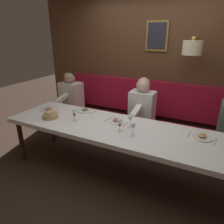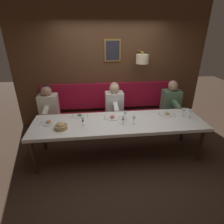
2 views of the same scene
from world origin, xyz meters
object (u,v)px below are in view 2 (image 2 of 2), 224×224
Objects in this scene: diner_middle at (48,103)px; wine_glass_0 at (190,112)px; wine_glass_1 at (125,114)px; wine_glass_3 at (134,118)px; diner_near at (114,101)px; wine_glass_2 at (123,118)px; wine_glass_4 at (83,120)px; bread_bowl at (61,126)px; dining_table at (119,124)px; diner_nearest at (171,98)px; wine_glass_5 at (183,111)px.

diner_middle is 4.82× the size of wine_glass_0.
diner_middle is 1.77m from wine_glass_1.
diner_middle is 4.82× the size of wine_glass_1.
diner_middle reaches higher than wine_glass_3.
diner_near is at bearing 12.62° from wine_glass_3.
wine_glass_2 is at bearing 94.84° from wine_glass_0.
wine_glass_4 is at bearing 144.54° from diner_near.
wine_glass_3 reaches higher than bread_bowl.
dining_table is at bearing 90.76° from wine_glass_0.
diner_nearest is 4.82× the size of wine_glass_5.
dining_table is 19.40× the size of wine_glass_0.
wine_glass_5 reaches higher than dining_table.
wine_glass_2 is 1.24m from wine_glass_5.
wine_glass_3 is 0.75× the size of bread_bowl.
wine_glass_1 is 0.75× the size of bread_bowl.
wine_glass_5 is at bearing -88.82° from wine_glass_1.
wine_glass_0 is (-0.86, -1.36, 0.04)m from diner_near.
bread_bowl is (-1.03, 2.40, -0.03)m from diner_nearest.
wine_glass_4 is at bearing -140.70° from diner_middle.
diner_near is at bearing 7.47° from wine_glass_1.
wine_glass_0 and wine_glass_5 have the same top height.
diner_near is 4.82× the size of wine_glass_1.
bread_bowl is at bearing 102.25° from wine_glass_4.
wine_glass_3 is at bearing 102.13° from wine_glass_5.
diner_near is at bearing -45.41° from bread_bowl.
wine_glass_3 is (-1.01, -1.69, 0.04)m from diner_middle.
dining_table is 1.69m from diner_middle.
wine_glass_5 is (0.19, -1.22, 0.00)m from wine_glass_2.
dining_table is 0.23m from wine_glass_1.
dining_table is 4.02× the size of diner_nearest.
wine_glass_5 is at bearing -83.94° from bread_bowl.
wine_glass_1 is (-0.81, 1.25, 0.04)m from diner_nearest.
diner_nearest is 4.82× the size of wine_glass_2.
wine_glass_4 is 1.95m from wine_glass_5.
wine_glass_0 is (-0.86, -2.82, 0.04)m from diner_middle.
diner_near reaches higher than wine_glass_5.
wine_glass_2 is at bearing -146.26° from dining_table.
dining_table is at bearing 33.74° from wine_glass_2.
wine_glass_0 is 1.00× the size of wine_glass_4.
wine_glass_3 is at bearing 97.41° from wine_glass_0.
diner_nearest is 1.00× the size of diner_middle.
wine_glass_1 and wine_glass_5 have the same top height.
wine_glass_1 is at bearing 31.14° from wine_glass_3.
wine_glass_5 is at bearing -81.33° from wine_glass_2.
wine_glass_0 reaches higher than dining_table.
wine_glass_0 is 1.00× the size of wine_glass_2.
diner_nearest and diner_near have the same top height.
diner_middle is 4.82× the size of wine_glass_4.
wine_glass_1 is 0.80m from wine_glass_4.
dining_table is 19.40× the size of wine_glass_3.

